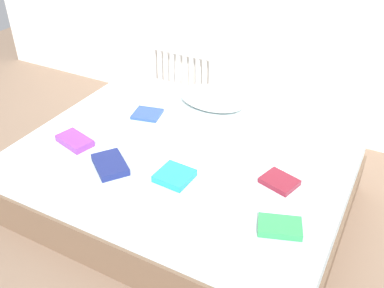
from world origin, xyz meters
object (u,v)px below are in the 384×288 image
object	(u,v)px
textbook_navy	(110,165)
textbook_green	(280,227)
bed	(188,177)
textbook_teal	(175,176)
textbook_maroon	(280,181)
pillow	(212,98)
textbook_purple	(75,141)
textbook_blue	(147,114)
radiator	(182,75)

from	to	relation	value
textbook_navy	textbook_green	xyz separation A→B (m)	(1.03, -0.02, -0.00)
bed	textbook_teal	xyz separation A→B (m)	(0.09, -0.33, 0.27)
textbook_maroon	pillow	bearing A→B (deg)	156.12
pillow	textbook_purple	xyz separation A→B (m)	(-0.55, -0.83, -0.05)
textbook_maroon	textbook_blue	bearing A→B (deg)	-178.71
textbook_blue	textbook_maroon	xyz separation A→B (m)	(1.06, -0.29, 0.01)
pillow	textbook_green	xyz separation A→B (m)	(0.82, -0.94, -0.06)
textbook_purple	textbook_maroon	size ratio (longest dim) A/B	1.26
pillow	textbook_green	world-z (taller)	pillow
pillow	textbook_purple	bearing A→B (deg)	-123.80
radiator	pillow	distance (m)	0.97
pillow	textbook_maroon	xyz separation A→B (m)	(0.71, -0.61, -0.06)
pillow	textbook_teal	size ratio (longest dim) A/B	2.63
radiator	textbook_blue	size ratio (longest dim) A/B	3.42
textbook_navy	pillow	bearing A→B (deg)	114.37
textbook_teal	textbook_maroon	distance (m)	0.58
pillow	radiator	bearing A→B (deg)	132.73
textbook_green	textbook_blue	bearing A→B (deg)	132.36
bed	radiator	size ratio (longest dim) A/B	3.13
textbook_blue	bed	bearing A→B (deg)	-36.79
radiator	textbook_maroon	distance (m)	1.88
radiator	textbook_blue	distance (m)	1.06
bed	textbook_navy	xyz separation A→B (m)	(-0.29, -0.41, 0.27)
textbook_teal	textbook_maroon	world-z (taller)	textbook_teal
textbook_navy	textbook_blue	size ratio (longest dim) A/B	1.31
radiator	textbook_maroon	size ratio (longest dim) A/B	3.46
pillow	textbook_teal	distance (m)	0.86
bed	textbook_purple	world-z (taller)	textbook_purple
pillow	textbook_blue	bearing A→B (deg)	-137.69
textbook_teal	textbook_navy	xyz separation A→B (m)	(-0.38, -0.08, 0.00)
textbook_teal	textbook_maroon	xyz separation A→B (m)	(0.53, 0.23, -0.00)
bed	textbook_navy	distance (m)	0.58
textbook_navy	textbook_maroon	xyz separation A→B (m)	(0.91, 0.32, -0.00)
textbook_blue	textbook_teal	bearing A→B (deg)	-57.55
textbook_navy	textbook_maroon	world-z (taller)	textbook_navy
textbook_navy	textbook_purple	bearing A→B (deg)	-158.82
textbook_teal	textbook_green	xyz separation A→B (m)	(0.65, -0.10, -0.00)
textbook_blue	pillow	bearing A→B (deg)	29.92
textbook_maroon	bed	bearing A→B (deg)	-172.05
textbook_navy	textbook_maroon	bearing A→B (deg)	56.07
textbook_green	textbook_maroon	bearing A→B (deg)	89.25
textbook_navy	textbook_blue	distance (m)	0.63
bed	pillow	xyz separation A→B (m)	(-0.08, 0.51, 0.33)
textbook_navy	textbook_teal	bearing A→B (deg)	49.39
textbook_maroon	textbook_green	bearing A→B (deg)	-54.58
textbook_teal	textbook_navy	size ratio (longest dim) A/B	0.76
radiator	pillow	world-z (taller)	pillow
textbook_purple	textbook_green	world-z (taller)	textbook_purple
textbook_blue	textbook_green	size ratio (longest dim) A/B	0.89
textbook_green	textbook_teal	bearing A→B (deg)	151.60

